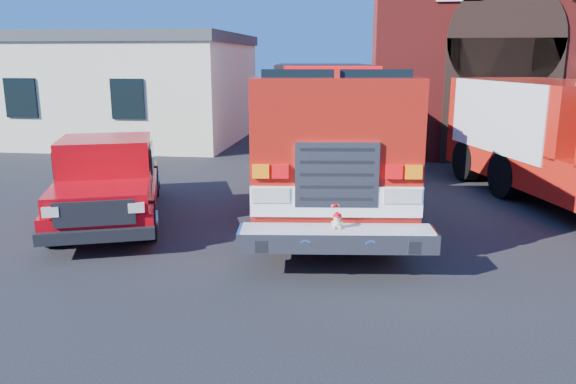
# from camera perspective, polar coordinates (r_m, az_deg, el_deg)

# --- Properties ---
(ground) EXTENTS (100.00, 100.00, 0.00)m
(ground) POSITION_cam_1_polar(r_m,az_deg,el_deg) (10.48, 0.87, -5.40)
(ground) COLOR black
(ground) RESTS_ON ground
(parking_stripe_far) EXTENTS (0.12, 3.00, 0.01)m
(parking_stripe_far) POSITION_cam_1_polar(r_m,az_deg,el_deg) (18.00, 24.73, 1.38)
(parking_stripe_far) COLOR yellow
(parking_stripe_far) RESTS_ON ground
(fire_station) EXTENTS (15.20, 10.20, 8.45)m
(fire_station) POSITION_cam_1_polar(r_m,az_deg,el_deg) (25.11, 26.65, 14.06)
(fire_station) COLOR maroon
(fire_station) RESTS_ON ground
(side_building) EXTENTS (10.20, 8.20, 4.35)m
(side_building) POSITION_cam_1_polar(r_m,az_deg,el_deg) (25.03, -16.60, 10.20)
(side_building) COLOR beige
(side_building) RESTS_ON ground
(fire_engine) EXTENTS (4.05, 10.80, 3.25)m
(fire_engine) POSITION_cam_1_polar(r_m,az_deg,el_deg) (13.77, 3.71, 6.32)
(fire_engine) COLOR black
(fire_engine) RESTS_ON ground
(pickup_truck) EXTENTS (3.67, 5.79, 1.79)m
(pickup_truck) POSITION_cam_1_polar(r_m,az_deg,el_deg) (12.62, -17.71, 1.18)
(pickup_truck) COLOR black
(pickup_truck) RESTS_ON ground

